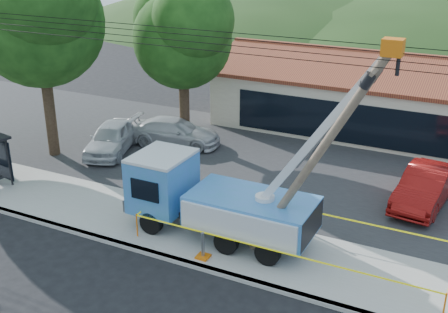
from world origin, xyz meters
TOP-DOWN VIEW (x-y plane):
  - ground at (0.00, 0.00)m, footprint 120.00×120.00m
  - curb at (0.00, 2.10)m, footprint 60.00×0.25m
  - sidewalk at (0.00, 4.00)m, footprint 60.00×4.00m
  - parking_lot at (0.00, 12.00)m, footprint 60.00×12.00m
  - strip_mall at (4.00, 19.98)m, footprint 22.50×8.53m
  - tree_west_near at (-12.00, 8.00)m, footprint 7.56×6.72m
  - tree_lot at (-7.00, 13.00)m, footprint 6.30×5.60m
  - hill_west at (-15.00, 55.00)m, footprint 78.40×56.00m
  - utility_truck at (-0.54, 4.29)m, footprint 9.65×3.87m
  - leaning_pole at (3.48, 4.01)m, footprint 4.46×1.63m
  - caution_tape at (2.41, 4.41)m, footprint 11.08×3.31m
  - car_silver at (-9.45, 9.59)m, footprint 3.31×5.07m
  - car_red at (6.19, 10.64)m, footprint 2.27×5.08m
  - car_white at (-7.07, 12.05)m, footprint 5.30×2.90m

SIDE VIEW (x-z plane):
  - ground at x=0.00m, z-range 0.00..0.00m
  - hill_west at x=-15.00m, z-range -14.00..14.00m
  - car_silver at x=-9.45m, z-range -0.80..0.80m
  - car_red at x=6.19m, z-range -0.81..0.81m
  - car_white at x=-7.07m, z-range -0.73..0.73m
  - parking_lot at x=0.00m, z-range 0.00..0.10m
  - curb at x=0.00m, z-range 0.00..0.15m
  - sidewalk at x=0.00m, z-range 0.00..0.15m
  - caution_tape at x=2.41m, z-range 0.39..1.34m
  - utility_truck at x=-0.54m, z-range -2.31..5.66m
  - strip_mall at x=4.00m, z-range -0.46..4.22m
  - leaning_pole at x=3.48m, z-range 0.49..8.34m
  - tree_lot at x=-7.00m, z-range 1.74..10.68m
  - tree_west_near at x=-12.00m, z-range 2.12..12.92m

